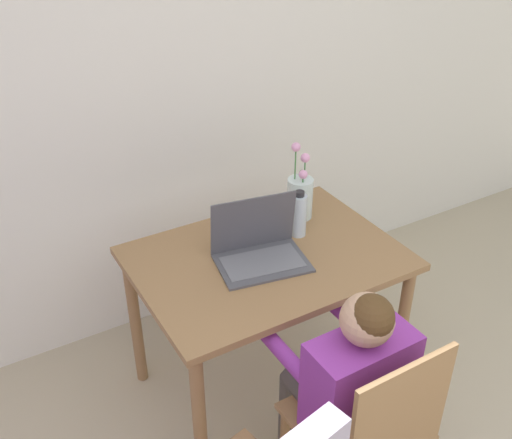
{
  "coord_description": "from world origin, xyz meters",
  "views": [
    {
      "loc": [
        -0.91,
        -0.22,
        2.1
      ],
      "look_at": [
        0.08,
        1.48,
        0.91
      ],
      "focal_mm": 42.0,
      "sensor_mm": 36.0,
      "label": 1
    }
  ],
  "objects_px": {
    "person_seated": "(349,373)",
    "water_bottle": "(299,215)",
    "chair_occupied": "(367,432)",
    "flower_vase": "(300,195)",
    "laptop": "(259,246)"
  },
  "relations": [
    {
      "from": "flower_vase",
      "to": "laptop",
      "type": "bearing_deg",
      "value": -149.5
    },
    {
      "from": "chair_occupied",
      "to": "water_bottle",
      "type": "height_order",
      "value": "water_bottle"
    },
    {
      "from": "laptop",
      "to": "chair_occupied",
      "type": "bearing_deg",
      "value": -79.88
    },
    {
      "from": "person_seated",
      "to": "water_bottle",
      "type": "height_order",
      "value": "person_seated"
    },
    {
      "from": "flower_vase",
      "to": "water_bottle",
      "type": "bearing_deg",
      "value": -125.54
    },
    {
      "from": "chair_occupied",
      "to": "person_seated",
      "type": "relative_size",
      "value": 0.87
    },
    {
      "from": "person_seated",
      "to": "water_bottle",
      "type": "bearing_deg",
      "value": -109.89
    },
    {
      "from": "chair_occupied",
      "to": "flower_vase",
      "type": "height_order",
      "value": "flower_vase"
    },
    {
      "from": "laptop",
      "to": "water_bottle",
      "type": "distance_m",
      "value": 0.25
    },
    {
      "from": "laptop",
      "to": "water_bottle",
      "type": "bearing_deg",
      "value": 26.23
    },
    {
      "from": "chair_occupied",
      "to": "laptop",
      "type": "bearing_deg",
      "value": -90.5
    },
    {
      "from": "chair_occupied",
      "to": "person_seated",
      "type": "bearing_deg",
      "value": -90.0
    },
    {
      "from": "chair_occupied",
      "to": "flower_vase",
      "type": "distance_m",
      "value": 1.04
    },
    {
      "from": "water_bottle",
      "to": "person_seated",
      "type": "bearing_deg",
      "value": -109.42
    },
    {
      "from": "laptop",
      "to": "flower_vase",
      "type": "distance_m",
      "value": 0.38
    }
  ]
}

